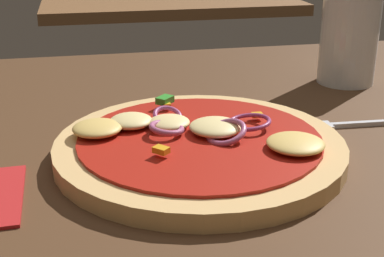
# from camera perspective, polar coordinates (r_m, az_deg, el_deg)

# --- Properties ---
(dining_table) EXTENTS (1.21, 0.86, 0.03)m
(dining_table) POSITION_cam_1_polar(r_m,az_deg,el_deg) (0.50, 1.04, -4.79)
(dining_table) COLOR #4C301C
(dining_table) RESTS_ON ground
(pizza) EXTENTS (0.27, 0.27, 0.04)m
(pizza) POSITION_cam_1_polar(r_m,az_deg,el_deg) (0.50, 0.41, -1.77)
(pizza) COLOR tan
(pizza) RESTS_ON dining_table
(fork) EXTENTS (0.17, 0.02, 0.01)m
(fork) POSITION_cam_1_polar(r_m,az_deg,el_deg) (0.60, 16.37, 0.40)
(fork) COLOR silver
(fork) RESTS_ON dining_table
(beer_glass) EXTENTS (0.07, 0.07, 0.13)m
(beer_glass) POSITION_cam_1_polar(r_m,az_deg,el_deg) (0.74, 16.21, 9.17)
(beer_glass) COLOR silver
(beer_glass) RESTS_ON dining_table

